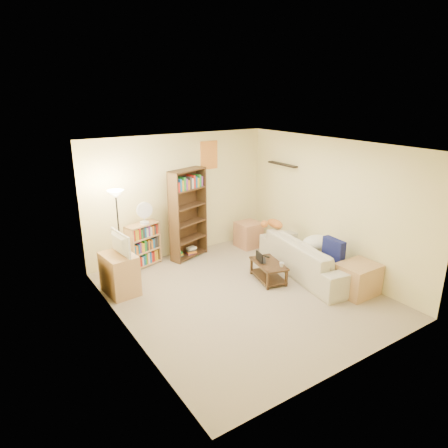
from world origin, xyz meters
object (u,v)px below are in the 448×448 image
at_px(sofa, 310,257).
at_px(floor_lamp, 117,210).
at_px(desk_fan, 144,212).
at_px(tv_stand, 120,274).
at_px(laptop, 265,261).
at_px(television, 117,244).
at_px(mug, 282,265).
at_px(coffee_table, 268,269).
at_px(end_cabinet, 358,279).
at_px(tabby_cat, 273,224).
at_px(tall_bookshelf, 188,212).
at_px(short_bookshelf, 143,245).
at_px(side_table, 248,234).

xyz_separation_m(sofa, floor_lamp, (-3.05, 1.67, 1.01)).
distance_m(sofa, desk_fan, 3.24).
bearing_deg(floor_lamp, tv_stand, -113.49).
bearing_deg(laptop, television, 104.50).
bearing_deg(mug, coffee_table, 106.64).
distance_m(mug, end_cabinet, 1.30).
bearing_deg(television, tabby_cat, -100.86).
bearing_deg(tabby_cat, coffee_table, -133.71).
distance_m(laptop, desk_fan, 2.44).
height_order(laptop, tall_bookshelf, tall_bookshelf).
relative_size(tv_stand, television, 1.05).
distance_m(tabby_cat, tall_bookshelf, 1.72).
relative_size(sofa, tall_bookshelf, 1.31).
bearing_deg(short_bookshelf, television, -149.65).
bearing_deg(floor_lamp, tabby_cat, -14.45).
bearing_deg(tabby_cat, short_bookshelf, 153.79).
height_order(floor_lamp, end_cabinet, floor_lamp).
xyz_separation_m(sofa, laptop, (-0.86, 0.29, 0.02)).
bearing_deg(end_cabinet, sofa, 95.60).
xyz_separation_m(mug, tall_bookshelf, (-0.76, 2.01, 0.59)).
bearing_deg(end_cabinet, side_table, 94.86).
bearing_deg(end_cabinet, tv_stand, 146.27).
xyz_separation_m(sofa, tv_stand, (-3.25, 1.22, 0.02)).
height_order(laptop, short_bookshelf, short_bookshelf).
bearing_deg(tabby_cat, end_cabinet, -82.56).
bearing_deg(sofa, side_table, 13.59).
xyz_separation_m(tv_stand, floor_lamp, (0.20, 0.45, 0.99)).
bearing_deg(short_bookshelf, end_cabinet, -67.01).
relative_size(laptop, tv_stand, 0.49).
xyz_separation_m(coffee_table, end_cabinet, (0.94, -1.23, 0.06)).
distance_m(tv_stand, side_table, 3.16).
xyz_separation_m(tall_bookshelf, side_table, (1.38, -0.20, -0.70)).
xyz_separation_m(tabby_cat, tall_bookshelf, (-1.37, 1.03, 0.21)).
height_order(tabby_cat, mug, tabby_cat).
xyz_separation_m(short_bookshelf, floor_lamp, (-0.59, -0.39, 0.91)).
bearing_deg(desk_fan, coffee_table, -48.80).
height_order(mug, end_cabinet, end_cabinet).
relative_size(sofa, end_cabinet, 3.73).
relative_size(desk_fan, side_table, 0.79).
distance_m(laptop, tv_stand, 2.56).
bearing_deg(mug, television, 152.94).
relative_size(mug, television, 0.18).
height_order(short_bookshelf, floor_lamp, floor_lamp).
height_order(tabby_cat, short_bookshelf, short_bookshelf).
distance_m(tabby_cat, floor_lamp, 3.05).
xyz_separation_m(sofa, coffee_table, (-0.84, 0.21, -0.13)).
bearing_deg(sofa, desk_fan, 59.37).
relative_size(tv_stand, side_table, 1.27).
bearing_deg(sofa, tall_bookshelf, 47.07).
relative_size(coffee_table, laptop, 2.46).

